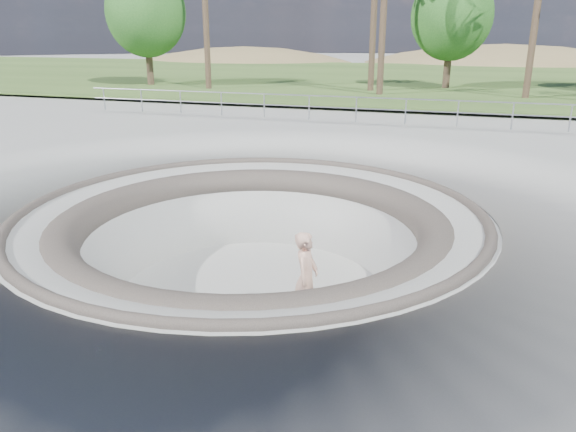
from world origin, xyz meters
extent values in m
plane|color=#9A9B96|center=(0.00, 0.00, 0.00)|extent=(180.00, 180.00, 0.00)
torus|color=#9A9B96|center=(0.00, 0.00, -2.00)|extent=(14.00, 14.00, 4.00)
cylinder|color=#9A9B96|center=(0.00, 0.00, -1.95)|extent=(6.60, 6.60, 0.10)
torus|color=#514B41|center=(0.00, 0.00, -0.02)|extent=(10.24, 10.24, 0.24)
torus|color=#514B41|center=(0.00, 0.00, -0.45)|extent=(8.91, 8.91, 0.81)
cube|color=#375120|center=(0.00, 34.00, 0.22)|extent=(180.00, 36.00, 0.12)
ellipsoid|color=olive|center=(-22.00, 55.00, -6.44)|extent=(50.40, 36.00, 23.40)
ellipsoid|color=olive|center=(8.00, 60.00, -7.87)|extent=(61.60, 44.00, 28.60)
cylinder|color=#919499|center=(0.00, 12.00, 1.17)|extent=(25.00, 0.05, 0.05)
cylinder|color=#919499|center=(0.00, 12.00, 0.72)|extent=(25.00, 0.05, 0.05)
cube|color=brown|center=(1.60, -1.20, -1.83)|extent=(0.79, 0.30, 0.02)
cylinder|color=#BCBCC1|center=(1.60, -1.20, -1.86)|extent=(0.05, 0.16, 0.03)
cylinder|color=#BCBCC1|center=(1.60, -1.20, -1.86)|extent=(0.05, 0.16, 0.03)
cylinder|color=beige|center=(1.60, -1.20, -1.87)|extent=(0.06, 0.03, 0.06)
cylinder|color=beige|center=(1.60, -1.20, -1.87)|extent=(0.06, 0.03, 0.06)
cylinder|color=beige|center=(1.60, -1.20, -1.87)|extent=(0.06, 0.03, 0.06)
cylinder|color=beige|center=(1.60, -1.20, -1.87)|extent=(0.06, 0.03, 0.06)
imported|color=#D3A088|center=(1.60, -1.20, -0.86)|extent=(0.47, 0.71, 1.93)
cylinder|color=brown|center=(-1.32, 23.43, 4.61)|extent=(0.36, 0.36, 8.89)
cylinder|color=brown|center=(7.28, 22.15, 4.17)|extent=(0.36, 0.36, 8.00)
cylinder|color=brown|center=(-15.91, 22.81, 2.35)|extent=(0.44, 0.44, 4.36)
ellipsoid|color=#21571E|center=(-15.91, 22.81, 4.85)|extent=(5.21, 4.74, 5.69)
cylinder|color=brown|center=(2.93, 26.52, 2.22)|extent=(0.44, 0.44, 4.10)
ellipsoid|color=#21571E|center=(2.93, 26.52, 4.57)|extent=(4.90, 4.45, 5.35)
camera|label=1|loc=(4.28, -10.92, 3.81)|focal=35.00mm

